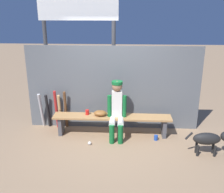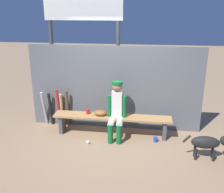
% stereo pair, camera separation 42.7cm
% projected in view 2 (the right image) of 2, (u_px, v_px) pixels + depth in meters
% --- Properties ---
extents(ground_plane, '(30.00, 30.00, 0.00)m').
position_uv_depth(ground_plane, '(112.00, 135.00, 5.87)').
color(ground_plane, '#937556').
extents(chainlink_fence, '(3.91, 0.03, 1.92)m').
position_uv_depth(chainlink_fence, '(114.00, 88.00, 5.94)').
color(chainlink_fence, '#595E63').
rests_on(chainlink_fence, ground_plane).
extents(dugout_bench, '(2.58, 0.36, 0.45)m').
position_uv_depth(dugout_bench, '(112.00, 120.00, 5.75)').
color(dugout_bench, '#AD7F4C').
rests_on(dugout_bench, ground_plane).
extents(player_seated, '(0.41, 0.55, 1.24)m').
position_uv_depth(player_seated, '(116.00, 109.00, 5.54)').
color(player_seated, silver).
rests_on(player_seated, ground_plane).
extents(baseball_glove, '(0.28, 0.20, 0.12)m').
position_uv_depth(baseball_glove, '(100.00, 113.00, 5.73)').
color(baseball_glove, brown).
rests_on(baseball_glove, dugout_bench).
extents(bat_wood_dark, '(0.06, 0.16, 0.90)m').
position_uv_depth(bat_wood_dark, '(68.00, 108.00, 6.16)').
color(bat_wood_dark, brown).
rests_on(bat_wood_dark, ground_plane).
extents(bat_wood_tan, '(0.07, 0.17, 0.84)m').
position_uv_depth(bat_wood_tan, '(62.00, 110.00, 6.13)').
color(bat_wood_tan, tan).
rests_on(bat_wood_tan, ground_plane).
extents(bat_aluminum_red, '(0.08, 0.16, 0.93)m').
position_uv_depth(bat_aluminum_red, '(59.00, 108.00, 6.14)').
color(bat_aluminum_red, '#B22323').
rests_on(bat_aluminum_red, ground_plane).
extents(bat_aluminum_black, '(0.09, 0.16, 0.81)m').
position_uv_depth(bat_aluminum_black, '(51.00, 109.00, 6.23)').
color(bat_aluminum_black, black).
rests_on(bat_aluminum_black, ground_plane).
extents(bat_aluminum_silver, '(0.07, 0.27, 0.86)m').
position_uv_depth(bat_aluminum_silver, '(44.00, 108.00, 6.21)').
color(bat_aluminum_silver, '#B7B7BC').
rests_on(bat_aluminum_silver, ground_plane).
extents(baseball, '(0.07, 0.07, 0.07)m').
position_uv_depth(baseball, '(88.00, 142.00, 5.46)').
color(baseball, white).
rests_on(baseball, ground_plane).
extents(cup_on_ground, '(0.08, 0.08, 0.11)m').
position_uv_depth(cup_on_ground, '(155.00, 139.00, 5.53)').
color(cup_on_ground, '#1E47AD').
rests_on(cup_on_ground, ground_plane).
extents(cup_on_bench, '(0.08, 0.08, 0.11)m').
position_uv_depth(cup_on_bench, '(88.00, 111.00, 5.82)').
color(cup_on_bench, red).
rests_on(cup_on_bench, dugout_bench).
extents(scoreboard, '(2.24, 0.27, 3.44)m').
position_uv_depth(scoreboard, '(86.00, 19.00, 6.46)').
color(scoreboard, '#3F3F42').
rests_on(scoreboard, ground_plane).
extents(dog, '(0.84, 0.20, 0.49)m').
position_uv_depth(dog, '(209.00, 143.00, 4.82)').
color(dog, black).
rests_on(dog, ground_plane).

